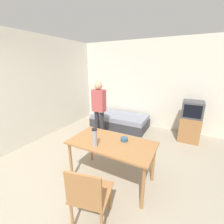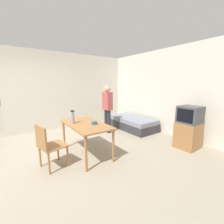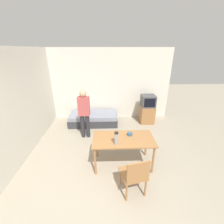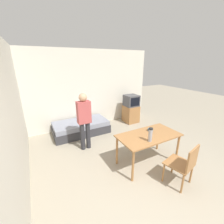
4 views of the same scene
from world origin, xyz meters
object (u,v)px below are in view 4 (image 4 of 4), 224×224
Objects in this scene: person_standing at (84,118)px; mate_bowl at (150,130)px; dining_table at (149,138)px; wooden_chair at (185,163)px; tv at (131,109)px; daybed at (81,127)px; thermos_flask at (150,134)px.

mate_bowl is at bearing -43.26° from person_standing.
wooden_chair is at bearing -80.90° from dining_table.
tv is at bearing 65.38° from mate_bowl.
daybed is 2.43m from mate_bowl.
tv is 3.61× the size of thermos_flask.
thermos_flask is at bearing -133.82° from mate_bowl.
tv reaches higher than daybed.
dining_table is 1.60× the size of wooden_chair.
person_standing is 1.69m from mate_bowl.
daybed is 2.07m from tv.
tv is 0.77× the size of dining_table.
dining_table is 1.69m from person_standing.
wooden_chair is at bearing -63.27° from thermos_flask.
person_standing is at bearing 136.74° from mate_bowl.
tv is (2.04, 0.03, 0.32)m from daybed.
dining_table is (-1.15, -2.28, 0.13)m from tv.
dining_table is at bearing -141.51° from mate_bowl.
tv is 2.46m from person_standing.
daybed is 5.96× the size of thermos_flask.
wooden_chair is 2.94× the size of thermos_flask.
thermos_flask is at bearing -128.15° from dining_table.
mate_bowl is (1.05, -2.12, 0.57)m from daybed.
thermos_flask is 0.51m from mate_bowl.
wooden_chair is (0.14, -0.85, -0.16)m from dining_table.
mate_bowl is at bearing 46.18° from thermos_flask.
daybed is at bearing 108.27° from wooden_chair.
thermos_flask reaches higher than wooden_chair.
tv reaches higher than thermos_flask.
thermos_flask is (0.71, -2.48, 0.70)m from daybed.
thermos_flask reaches higher than mate_bowl.
thermos_flask is at bearing -59.72° from person_standing.
mate_bowl is (1.23, -1.16, -0.13)m from person_standing.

